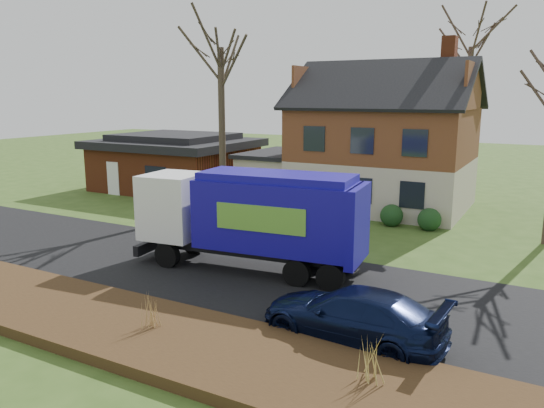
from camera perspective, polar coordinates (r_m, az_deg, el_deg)
The scene contains 12 objects.
ground at distance 19.45m, azimuth -6.51°, elevation -7.10°, with size 120.00×120.00×0.00m, color #34501A.
road at distance 19.45m, azimuth -6.51°, elevation -7.07°, with size 80.00×7.00×0.02m, color black.
mulch_verge at distance 15.67m, azimuth -17.96°, elevation -11.78°, with size 80.00×3.50×0.30m, color #322010.
main_house at distance 30.42m, azimuth 11.05°, elevation 7.30°, with size 12.95×8.95×9.26m.
ranch_house at distance 36.31m, azimuth -10.33°, elevation 4.49°, with size 9.80×8.20×3.70m.
garbage_truck at distance 18.81m, azimuth -2.01°, elevation -1.11°, with size 8.58×3.10×3.60m.
silver_sedan at distance 23.42m, azimuth -2.92°, elevation -1.92°, with size 1.56×4.48×1.48m, color #B2B4BA.
navy_wagon at distance 14.00m, azimuth 8.60°, elevation -11.74°, with size 1.96×4.83×1.40m, color #0B1333.
tree_front_west at distance 29.09m, azimuth -5.61°, elevation 18.90°, with size 4.05×4.05×12.04m.
tree_back at distance 37.02m, azimuth 20.81°, elevation 17.41°, with size 3.94×3.94×12.48m.
grass_clump_mid at distance 14.34m, azimuth -12.95°, elevation -11.14°, with size 0.32×0.26×0.89m.
grass_clump_east at distance 11.82m, azimuth 10.71°, elevation -16.05°, with size 0.38×0.31×0.95m.
Camera 1 is at (10.69, -15.01, 6.23)m, focal length 35.00 mm.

